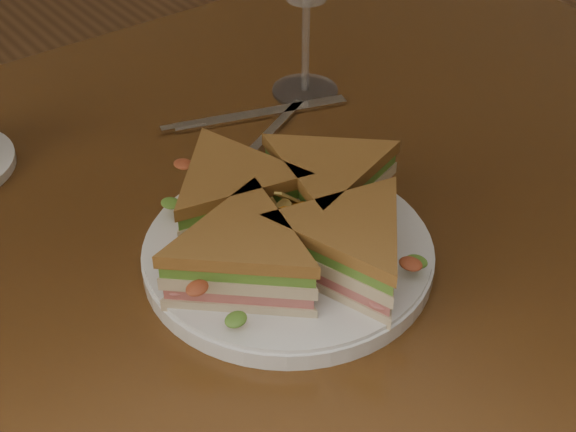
{
  "coord_description": "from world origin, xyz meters",
  "views": [
    {
      "loc": [
        -0.38,
        -0.54,
        1.22
      ],
      "look_at": [
        -0.05,
        -0.11,
        0.8
      ],
      "focal_mm": 50.0,
      "sensor_mm": 36.0,
      "label": 1
    }
  ],
  "objects_px": {
    "sandwich_wedges": "(288,221)",
    "knife": "(249,116)",
    "table": "(265,255)",
    "plate": "(288,253)",
    "spoon": "(242,161)"
  },
  "relations": [
    {
      "from": "plate",
      "to": "knife",
      "type": "distance_m",
      "value": 0.25
    },
    {
      "from": "sandwich_wedges",
      "to": "knife",
      "type": "relative_size",
      "value": 1.43
    },
    {
      "from": "plate",
      "to": "knife",
      "type": "bearing_deg",
      "value": 63.06
    },
    {
      "from": "plate",
      "to": "knife",
      "type": "height_order",
      "value": "plate"
    },
    {
      "from": "table",
      "to": "knife",
      "type": "relative_size",
      "value": 5.77
    },
    {
      "from": "sandwich_wedges",
      "to": "knife",
      "type": "bearing_deg",
      "value": 63.06
    },
    {
      "from": "table",
      "to": "plate",
      "type": "xyz_separation_m",
      "value": [
        -0.05,
        -0.11,
        0.11
      ]
    },
    {
      "from": "spoon",
      "to": "table",
      "type": "bearing_deg",
      "value": -115.14
    },
    {
      "from": "table",
      "to": "sandwich_wedges",
      "type": "xyz_separation_m",
      "value": [
        -0.05,
        -0.11,
        0.14
      ]
    },
    {
      "from": "table",
      "to": "knife",
      "type": "xyz_separation_m",
      "value": [
        0.06,
        0.11,
        0.1
      ]
    },
    {
      "from": "table",
      "to": "knife",
      "type": "height_order",
      "value": "knife"
    },
    {
      "from": "sandwich_wedges",
      "to": "knife",
      "type": "height_order",
      "value": "sandwich_wedges"
    },
    {
      "from": "sandwich_wedges",
      "to": "plate",
      "type": "bearing_deg",
      "value": 63.43
    },
    {
      "from": "table",
      "to": "spoon",
      "type": "relative_size",
      "value": 7.07
    },
    {
      "from": "table",
      "to": "sandwich_wedges",
      "type": "bearing_deg",
      "value": -115.59
    }
  ]
}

